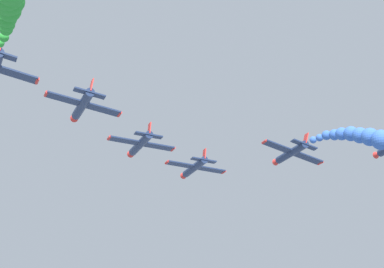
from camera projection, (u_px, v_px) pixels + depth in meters
name	position (u px, v px, depth m)	size (l,w,h in m)	color
airplane_lead	(195.00, 167.00, 119.97)	(9.56, 10.35, 2.44)	navy
airplane_left_inner	(140.00, 144.00, 108.83)	(9.56, 10.35, 2.43)	navy
airplane_right_inner	(291.00, 153.00, 114.07)	(9.33, 10.35, 3.23)	navy
smoke_trail_right_inner	(360.00, 137.00, 97.85)	(3.36, 15.94, 5.66)	blue
airplane_left_outer	(83.00, 105.00, 95.04)	(9.48, 10.35, 2.85)	navy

